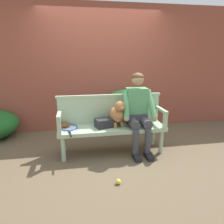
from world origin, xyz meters
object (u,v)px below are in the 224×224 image
at_px(garden_bench, 112,130).
at_px(sports_bag, 104,123).
at_px(baseball_glove, 63,125).
at_px(tennis_ball, 118,182).
at_px(dog_on_bench, 117,113).
at_px(person_seated, 138,110).
at_px(tennis_racket, 69,128).

relative_size(garden_bench, sports_bag, 6.26).
distance_m(garden_bench, baseball_glove, 0.81).
relative_size(sports_bag, tennis_ball, 4.24).
bearing_deg(dog_on_bench, sports_bag, 178.11).
xyz_separation_m(person_seated, baseball_glove, (-1.23, 0.11, -0.23)).
distance_m(garden_bench, person_seated, 0.54).
distance_m(baseball_glove, tennis_ball, 1.35).
distance_m(person_seated, dog_on_bench, 0.35).
xyz_separation_m(baseball_glove, sports_bag, (0.67, -0.10, 0.03)).
bearing_deg(dog_on_bench, tennis_racket, 178.07).
bearing_deg(dog_on_bench, garden_bench, 173.60).
bearing_deg(baseball_glove, tennis_ball, -44.85).
xyz_separation_m(dog_on_bench, tennis_racket, (-0.79, 0.03, -0.22)).
relative_size(dog_on_bench, sports_bag, 1.62).
relative_size(dog_on_bench, baseball_glove, 2.06).
distance_m(tennis_racket, baseball_glove, 0.13).
xyz_separation_m(garden_bench, person_seated, (0.43, -0.01, 0.33)).
bearing_deg(person_seated, baseball_glove, 174.78).
bearing_deg(person_seated, sports_bag, 178.97).
bearing_deg(tennis_ball, garden_bench, 84.63).
relative_size(garden_bench, tennis_ball, 26.57).
distance_m(sports_bag, tennis_ball, 1.07).
distance_m(dog_on_bench, sports_bag, 0.27).
bearing_deg(tennis_ball, dog_on_bench, 79.36).
height_order(person_seated, baseball_glove, person_seated).
bearing_deg(tennis_racket, sports_bag, -1.95).
bearing_deg(dog_on_bench, baseball_glove, 172.95).
height_order(tennis_racket, sports_bag, sports_bag).
relative_size(person_seated, tennis_racket, 2.31).
distance_m(person_seated, tennis_racket, 1.16).
distance_m(tennis_racket, sports_bag, 0.58).
bearing_deg(tennis_racket, garden_bench, -1.37).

